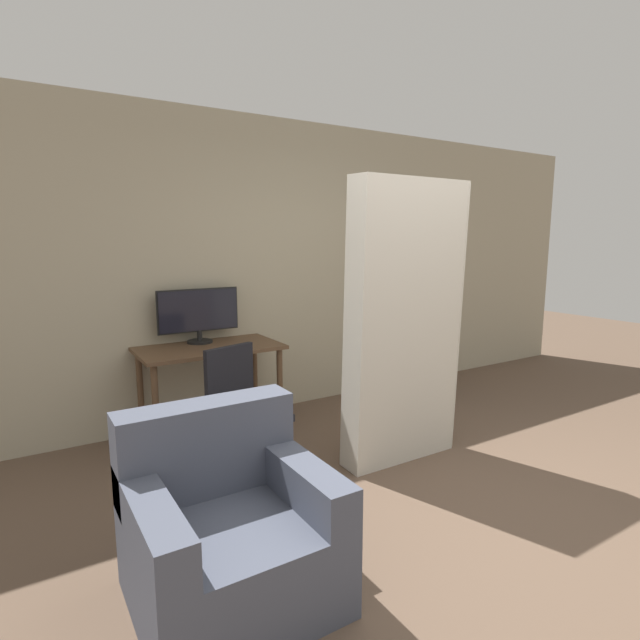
{
  "coord_description": "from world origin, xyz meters",
  "views": [
    {
      "loc": [
        -2.28,
        -1.52,
        1.63
      ],
      "look_at": [
        -0.43,
        1.47,
        1.05
      ],
      "focal_mm": 28.0,
      "sensor_mm": 36.0,
      "label": 1
    }
  ],
  "objects_px": {
    "mattress_near": "(405,324)",
    "monitor": "(199,313)",
    "office_chair": "(244,426)",
    "armchair": "(227,529)",
    "bookshelf": "(407,299)"
  },
  "relations": [
    {
      "from": "mattress_near",
      "to": "armchair",
      "type": "xyz_separation_m",
      "value": [
        -1.63,
        -0.67,
        -0.7
      ]
    },
    {
      "from": "bookshelf",
      "to": "mattress_near",
      "type": "distance_m",
      "value": 1.88
    },
    {
      "from": "office_chair",
      "to": "armchair",
      "type": "bearing_deg",
      "value": -117.01
    },
    {
      "from": "monitor",
      "to": "mattress_near",
      "type": "height_order",
      "value": "mattress_near"
    },
    {
      "from": "office_chair",
      "to": "mattress_near",
      "type": "relative_size",
      "value": 0.44
    },
    {
      "from": "monitor",
      "to": "armchair",
      "type": "height_order",
      "value": "monitor"
    },
    {
      "from": "armchair",
      "to": "office_chair",
      "type": "bearing_deg",
      "value": 62.99
    },
    {
      "from": "armchair",
      "to": "bookshelf",
      "type": "bearing_deg",
      "value": 35.49
    },
    {
      "from": "monitor",
      "to": "bookshelf",
      "type": "bearing_deg",
      "value": 0.03
    },
    {
      "from": "mattress_near",
      "to": "monitor",
      "type": "bearing_deg",
      "value": 127.14
    },
    {
      "from": "bookshelf",
      "to": "mattress_near",
      "type": "bearing_deg",
      "value": -132.23
    },
    {
      "from": "mattress_near",
      "to": "bookshelf",
      "type": "bearing_deg",
      "value": 47.77
    },
    {
      "from": "monitor",
      "to": "office_chair",
      "type": "bearing_deg",
      "value": -92.39
    },
    {
      "from": "office_chair",
      "to": "mattress_near",
      "type": "xyz_separation_m",
      "value": [
        1.1,
        -0.38,
        0.67
      ]
    },
    {
      "from": "monitor",
      "to": "mattress_near",
      "type": "bearing_deg",
      "value": -52.86
    }
  ]
}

